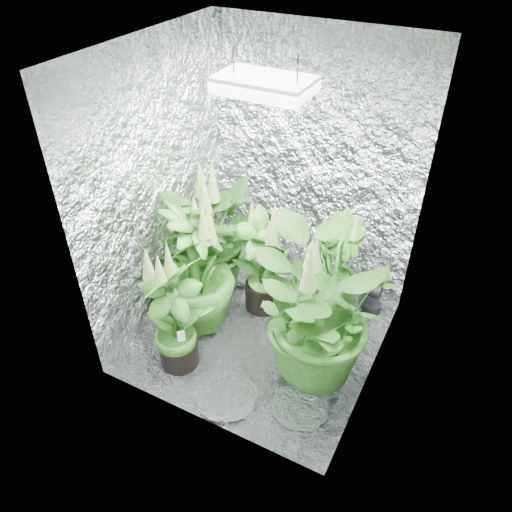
{
  "coord_description": "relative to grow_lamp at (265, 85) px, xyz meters",
  "views": [
    {
      "loc": [
        1.15,
        -2.3,
        2.66
      ],
      "look_at": [
        -0.05,
        0.0,
        0.71
      ],
      "focal_mm": 35.0,
      "sensor_mm": 36.0,
      "label": 1
    }
  ],
  "objects": [
    {
      "name": "walls",
      "position": [
        0.0,
        0.0,
        -0.83
      ],
      "size": [
        1.62,
        1.62,
        2.0
      ],
      "color": "silver",
      "rests_on": "ground"
    },
    {
      "name": "ceiling",
      "position": [
        0.0,
        0.0,
        0.17
      ],
      "size": [
        1.6,
        1.6,
        0.01
      ],
      "primitive_type": "cube",
      "color": "silver",
      "rests_on": "walls"
    },
    {
      "name": "plant_f",
      "position": [
        -0.39,
        -0.48,
        -1.38
      ],
      "size": [
        0.55,
        0.55,
        0.98
      ],
      "rotation": [
        0.0,
        0.0,
        4.51
      ],
      "color": "black",
      "rests_on": "ground"
    },
    {
      "name": "grow_lamp",
      "position": [
        0.0,
        0.0,
        0.0
      ],
      "size": [
        0.5,
        0.3,
        0.22
      ],
      "color": "gray",
      "rests_on": "ceiling"
    },
    {
      "name": "plant_e",
      "position": [
        0.44,
        -0.17,
        -1.3
      ],
      "size": [
        0.97,
        0.97,
        1.11
      ],
      "rotation": [
        0.0,
        0.0,
        3.21
      ],
      "color": "black",
      "rests_on": "ground"
    },
    {
      "name": "ground",
      "position": [
        0.0,
        0.0,
        -1.83
      ],
      "size": [
        1.6,
        1.6,
        0.0
      ],
      "primitive_type": "plane",
      "color": "silver",
      "rests_on": "ground"
    },
    {
      "name": "plant_label",
      "position": [
        -0.33,
        -0.51,
        -1.53
      ],
      "size": [
        0.05,
        0.05,
        0.08
      ],
      "primitive_type": "cube",
      "rotation": [
        -0.21,
        0.0,
        0.68
      ],
      "color": "white",
      "rests_on": "plant_f"
    },
    {
      "name": "plant_d",
      "position": [
        -0.48,
        -0.08,
        -1.34
      ],
      "size": [
        0.74,
        0.74,
        1.07
      ],
      "rotation": [
        0.0,
        0.0,
        2.08
      ],
      "color": "black",
      "rests_on": "ground"
    },
    {
      "name": "plant_b",
      "position": [
        -0.15,
        0.29,
        -1.42
      ],
      "size": [
        0.61,
        0.61,
        0.91
      ],
      "rotation": [
        0.0,
        0.0,
        0.77
      ],
      "color": "black",
      "rests_on": "ground"
    },
    {
      "name": "circulation_fan",
      "position": [
        0.6,
        0.62,
        -1.67
      ],
      "size": [
        0.14,
        0.32,
        0.36
      ],
      "rotation": [
        0.0,
        0.0,
        -0.02
      ],
      "color": "black",
      "rests_on": "ground"
    },
    {
      "name": "plant_c",
      "position": [
        0.35,
        0.45,
        -1.41
      ],
      "size": [
        0.61,
        0.61,
        0.91
      ],
      "rotation": [
        0.0,
        0.0,
        2.07
      ],
      "color": "black",
      "rests_on": "ground"
    },
    {
      "name": "plant_a",
      "position": [
        -0.61,
        0.32,
        -1.32
      ],
      "size": [
        1.09,
        1.09,
        1.07
      ],
      "rotation": [
        0.0,
        0.0,
        5.96
      ],
      "color": "black",
      "rests_on": "ground"
    }
  ]
}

